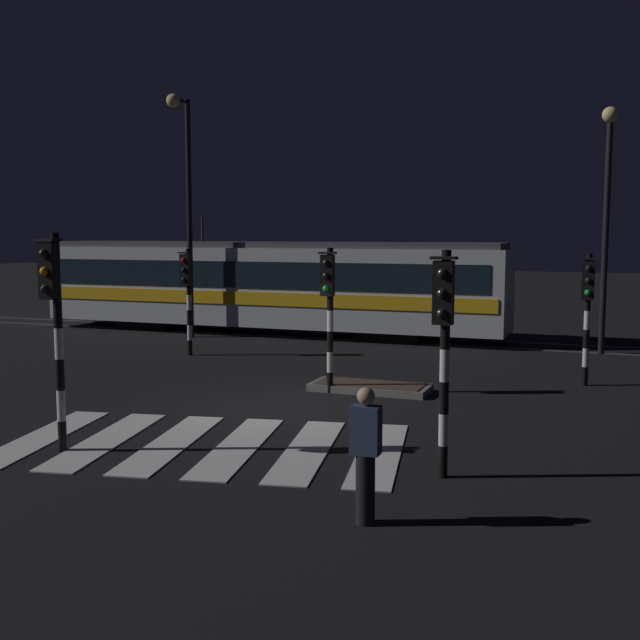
{
  "coord_description": "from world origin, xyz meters",
  "views": [
    {
      "loc": [
        6.36,
        -14.28,
        3.57
      ],
      "look_at": [
        -0.48,
        3.72,
        1.4
      ],
      "focal_mm": 43.6,
      "sensor_mm": 36.0,
      "label": 1
    }
  ],
  "objects_px": {
    "traffic_light_corner_far_left": "(187,286)",
    "traffic_light_corner_far_right": "(588,299)",
    "traffic_light_kerb_mid_left": "(54,309)",
    "tram": "(266,284)",
    "traffic_light_median_centre": "(329,298)",
    "pedestrian_waiting_at_kerb": "(366,454)",
    "traffic_light_corner_near_right": "(444,330)",
    "street_lamp_trackside_right": "(607,201)",
    "street_lamp_trackside_left": "(185,189)"
  },
  "relations": [
    {
      "from": "traffic_light_corner_far_left",
      "to": "traffic_light_corner_far_right",
      "type": "xyz_separation_m",
      "value": [
        10.99,
        -0.68,
        -0.01
      ]
    },
    {
      "from": "traffic_light_kerb_mid_left",
      "to": "traffic_light_corner_far_left",
      "type": "bearing_deg",
      "value": 108.45
    },
    {
      "from": "traffic_light_corner_far_left",
      "to": "tram",
      "type": "bearing_deg",
      "value": 89.72
    },
    {
      "from": "traffic_light_median_centre",
      "to": "pedestrian_waiting_at_kerb",
      "type": "relative_size",
      "value": 1.89
    },
    {
      "from": "traffic_light_corner_far_right",
      "to": "tram",
      "type": "bearing_deg",
      "value": 151.04
    },
    {
      "from": "traffic_light_corner_near_right",
      "to": "tram",
      "type": "xyz_separation_m",
      "value": [
        -9.28,
        14.07,
        -0.44
      ]
    },
    {
      "from": "traffic_light_kerb_mid_left",
      "to": "street_lamp_trackside_right",
      "type": "distance_m",
      "value": 16.27
    },
    {
      "from": "traffic_light_corner_near_right",
      "to": "traffic_light_corner_far_left",
      "type": "xyz_separation_m",
      "value": [
        -9.3,
        8.69,
        -0.14
      ]
    },
    {
      "from": "traffic_light_corner_far_right",
      "to": "traffic_light_median_centre",
      "type": "relative_size",
      "value": 0.95
    },
    {
      "from": "traffic_light_median_centre",
      "to": "tram",
      "type": "xyz_separation_m",
      "value": [
        -5.65,
        8.96,
        -0.39
      ]
    },
    {
      "from": "traffic_light_corner_far_right",
      "to": "street_lamp_trackside_right",
      "type": "relative_size",
      "value": 0.44
    },
    {
      "from": "traffic_light_median_centre",
      "to": "pedestrian_waiting_at_kerb",
      "type": "xyz_separation_m",
      "value": [
        3.11,
        -7.17,
        -1.26
      ]
    },
    {
      "from": "traffic_light_corner_far_right",
      "to": "traffic_light_median_centre",
      "type": "height_order",
      "value": "traffic_light_median_centre"
    },
    {
      "from": "traffic_light_corner_far_right",
      "to": "street_lamp_trackside_right",
      "type": "height_order",
      "value": "street_lamp_trackside_right"
    },
    {
      "from": "traffic_light_kerb_mid_left",
      "to": "tram",
      "type": "bearing_deg",
      "value": 101.95
    },
    {
      "from": "traffic_light_median_centre",
      "to": "traffic_light_corner_far_left",
      "type": "bearing_deg",
      "value": 147.78
    },
    {
      "from": "street_lamp_trackside_left",
      "to": "traffic_light_median_centre",
      "type": "bearing_deg",
      "value": -42.2
    },
    {
      "from": "traffic_light_median_centre",
      "to": "tram",
      "type": "height_order",
      "value": "tram"
    },
    {
      "from": "traffic_light_kerb_mid_left",
      "to": "traffic_light_corner_near_right",
      "type": "bearing_deg",
      "value": 7.99
    },
    {
      "from": "traffic_light_median_centre",
      "to": "street_lamp_trackside_right",
      "type": "relative_size",
      "value": 0.46
    },
    {
      "from": "street_lamp_trackside_right",
      "to": "tram",
      "type": "distance_m",
      "value": 11.6
    },
    {
      "from": "traffic_light_kerb_mid_left",
      "to": "pedestrian_waiting_at_kerb",
      "type": "xyz_separation_m",
      "value": [
        5.6,
        -1.2,
        -1.48
      ]
    },
    {
      "from": "street_lamp_trackside_left",
      "to": "traffic_light_kerb_mid_left",
      "type": "bearing_deg",
      "value": -68.18
    },
    {
      "from": "traffic_light_corner_near_right",
      "to": "traffic_light_corner_far_left",
      "type": "distance_m",
      "value": 12.73
    },
    {
      "from": "traffic_light_kerb_mid_left",
      "to": "pedestrian_waiting_at_kerb",
      "type": "bearing_deg",
      "value": -12.06
    },
    {
      "from": "traffic_light_corner_far_left",
      "to": "traffic_light_kerb_mid_left",
      "type": "height_order",
      "value": "traffic_light_kerb_mid_left"
    },
    {
      "from": "traffic_light_corner_far_left",
      "to": "traffic_light_corner_far_right",
      "type": "bearing_deg",
      "value": -3.55
    },
    {
      "from": "traffic_light_corner_near_right",
      "to": "pedestrian_waiting_at_kerb",
      "type": "relative_size",
      "value": 1.95
    },
    {
      "from": "traffic_light_median_centre",
      "to": "street_lamp_trackside_right",
      "type": "distance_m",
      "value": 10.03
    },
    {
      "from": "traffic_light_corner_far_left",
      "to": "pedestrian_waiting_at_kerb",
      "type": "xyz_separation_m",
      "value": [
        8.79,
        -10.74,
        -1.17
      ]
    },
    {
      "from": "pedestrian_waiting_at_kerb",
      "to": "traffic_light_corner_far_right",
      "type": "bearing_deg",
      "value": 77.67
    },
    {
      "from": "traffic_light_kerb_mid_left",
      "to": "traffic_light_corner_far_right",
      "type": "xyz_separation_m",
      "value": [
        7.8,
        8.87,
        -0.32
      ]
    },
    {
      "from": "traffic_light_corner_near_right",
      "to": "traffic_light_kerb_mid_left",
      "type": "height_order",
      "value": "traffic_light_kerb_mid_left"
    },
    {
      "from": "traffic_light_corner_near_right",
      "to": "street_lamp_trackside_left",
      "type": "relative_size",
      "value": 0.41
    },
    {
      "from": "traffic_light_corner_far_left",
      "to": "street_lamp_trackside_right",
      "type": "bearing_deg",
      "value": 21.44
    },
    {
      "from": "traffic_light_kerb_mid_left",
      "to": "traffic_light_median_centre",
      "type": "xyz_separation_m",
      "value": [
        2.49,
        5.97,
        -0.22
      ]
    },
    {
      "from": "traffic_light_corner_near_right",
      "to": "street_lamp_trackside_left",
      "type": "height_order",
      "value": "street_lamp_trackside_left"
    },
    {
      "from": "tram",
      "to": "traffic_light_corner_far_left",
      "type": "bearing_deg",
      "value": -90.28
    },
    {
      "from": "traffic_light_corner_near_right",
      "to": "traffic_light_kerb_mid_left",
      "type": "relative_size",
      "value": 0.93
    },
    {
      "from": "tram",
      "to": "pedestrian_waiting_at_kerb",
      "type": "bearing_deg",
      "value": -61.49
    },
    {
      "from": "traffic_light_corner_far_left",
      "to": "traffic_light_median_centre",
      "type": "height_order",
      "value": "traffic_light_median_centre"
    },
    {
      "from": "traffic_light_median_centre",
      "to": "pedestrian_waiting_at_kerb",
      "type": "distance_m",
      "value": 7.91
    },
    {
      "from": "traffic_light_kerb_mid_left",
      "to": "tram",
      "type": "xyz_separation_m",
      "value": [
        -3.16,
        14.93,
        -0.6
      ]
    },
    {
      "from": "street_lamp_trackside_left",
      "to": "tram",
      "type": "distance_m",
      "value": 4.33
    },
    {
      "from": "street_lamp_trackside_right",
      "to": "tram",
      "type": "bearing_deg",
      "value": 175.09
    },
    {
      "from": "traffic_light_corner_far_left",
      "to": "street_lamp_trackside_left",
      "type": "relative_size",
      "value": 0.39
    },
    {
      "from": "traffic_light_corner_far_left",
      "to": "pedestrian_waiting_at_kerb",
      "type": "bearing_deg",
      "value": -50.71
    },
    {
      "from": "street_lamp_trackside_right",
      "to": "tram",
      "type": "xyz_separation_m",
      "value": [
        -11.23,
        0.96,
        -2.72
      ]
    },
    {
      "from": "traffic_light_kerb_mid_left",
      "to": "traffic_light_corner_far_right",
      "type": "distance_m",
      "value": 11.81
    },
    {
      "from": "tram",
      "to": "traffic_light_corner_near_right",
      "type": "bearing_deg",
      "value": -56.61
    }
  ]
}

